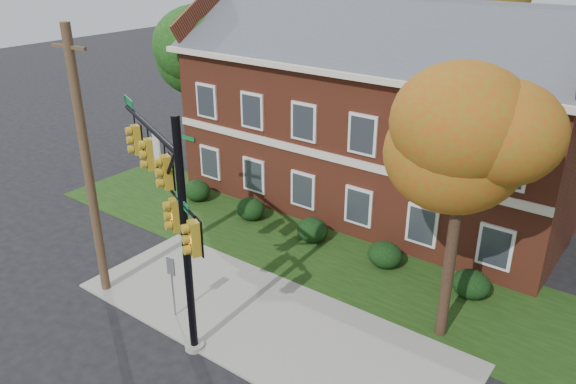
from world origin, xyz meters
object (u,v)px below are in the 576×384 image
Objects in this scene: hedge_right at (385,255)px; traffic_signal at (168,197)px; tree_near_right at (472,146)px; tree_left_rear at (208,48)px; hedge_center at (312,230)px; apartment_building at (378,103)px; tree_far_rear at (476,5)px; hedge_left at (250,209)px; utility_pole at (87,167)px; hedge_far_left at (197,191)px; sign_post at (172,277)px; hedge_far_right at (471,284)px.

hedge_right is 0.18× the size of traffic_signal.
tree_left_rear is at bearing 157.64° from tree_near_right.
tree_near_right is at bearing -21.42° from hedge_center.
apartment_building is 8.84m from tree_far_rear.
traffic_signal is (-1.59, -20.61, -4.07)m from tree_far_rear.
traffic_signal is at bearing -50.86° from tree_left_rear.
hedge_left is 16.25m from tree_far_rear.
apartment_building reaches higher than utility_pole.
tree_left_rear is (-16.95, 6.97, 0.01)m from tree_near_right.
hedge_far_left is 9.34m from utility_pole.
utility_pole is at bearing -156.63° from tree_near_right.
traffic_signal is at bearing -24.98° from sign_post.
tree_far_rear reaches higher than hedge_far_right.
hedge_left is 0.18× the size of traffic_signal.
hedge_right is 8.51m from sign_post.
hedge_far_right is 11.27m from traffic_signal.
tree_near_right is at bearing -85.48° from hedge_far_right.
utility_pole reaches higher than hedge_center.
tree_far_rear reaches higher than traffic_signal.
apartment_building is at bearing 113.38° from traffic_signal.
utility_pole is (-11.26, -4.87, -1.77)m from tree_near_right.
hedge_far_right is at bearing 28.85° from utility_pole.
tree_near_right is 12.39m from utility_pole.
hedge_left is at bearing 180.00° from hedge_far_right.
utility_pole is at bearing -117.67° from hedge_center.
tree_left_rear is 15.14m from traffic_signal.
tree_far_rear reaches higher than hedge_center.
hedge_center is 0.14× the size of utility_pole.
utility_pole is at bearing -145.10° from hedge_far_right.
sign_post is at bearing -136.55° from hedge_far_right.
hedge_center and hedge_far_right have the same top height.
tree_far_rear is at bearing 38.97° from tree_left_rear.
hedge_center is 7.43m from sign_post.
tree_left_rear is at bearing 146.41° from hedge_left.
traffic_signal is 3.24× the size of sign_post.
hedge_far_left is 17.61m from tree_far_rear.
tree_left_rear is (-9.73, 4.14, 6.16)m from hedge_center.
traffic_signal is at bearing -48.06° from hedge_far_left.
apartment_building is 2.12× the size of tree_left_rear.
tree_near_right reaches higher than hedge_center.
apartment_building is 9.82m from hedge_far_left.
tree_far_rear reaches higher than tree_left_rear.
tree_left_rear reaches higher than hedge_far_left.
tree_left_rear is at bearing -173.46° from apartment_building.
hedge_far_left is 15.75m from tree_near_right.
traffic_signal reaches higher than hedge_right.
apartment_building is 9.82m from hedge_far_right.
tree_near_right is 10.42m from sign_post.
hedge_far_left is at bearing 168.73° from tree_near_right.
tree_far_rear reaches higher than hedge_right.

